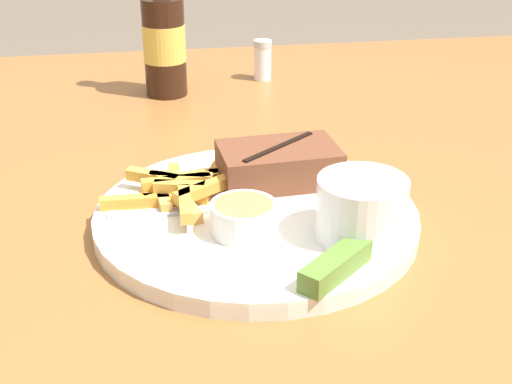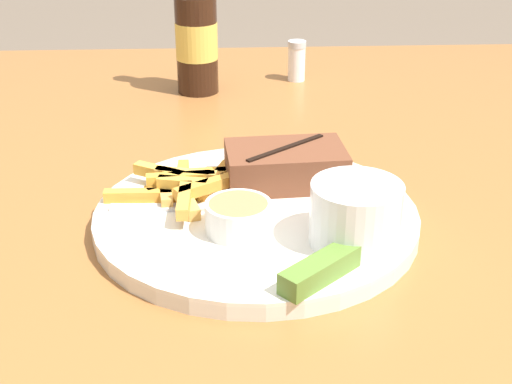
{
  "view_description": "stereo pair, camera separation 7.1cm",
  "coord_description": "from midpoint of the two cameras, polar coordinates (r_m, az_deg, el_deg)",
  "views": [
    {
      "loc": [
        -0.1,
        -0.63,
        1.09
      ],
      "look_at": [
        0.0,
        0.0,
        0.77
      ],
      "focal_mm": 50.0,
      "sensor_mm": 36.0,
      "label": 1
    },
    {
      "loc": [
        -0.03,
        -0.64,
        1.09
      ],
      "look_at": [
        0.0,
        0.0,
        0.77
      ],
      "focal_mm": 50.0,
      "sensor_mm": 36.0,
      "label": 2
    }
  ],
  "objects": [
    {
      "name": "pickle_spear",
      "position": [
        0.61,
        3.12,
        -5.96
      ],
      "size": [
        0.08,
        0.07,
        0.02
      ],
      "color": "#567A2D",
      "rests_on": "dinner_plate"
    },
    {
      "name": "dipping_sauce_cup",
      "position": [
        0.67,
        -4.02,
        -2.05
      ],
      "size": [
        0.06,
        0.06,
        0.03
      ],
      "color": "silver",
      "rests_on": "dinner_plate"
    },
    {
      "name": "fries_pile",
      "position": [
        0.75,
        -8.49,
        0.25
      ],
      "size": [
        0.16,
        0.14,
        0.02
      ],
      "color": "#DB9249",
      "rests_on": "dinner_plate"
    },
    {
      "name": "salt_shaker",
      "position": [
        1.18,
        -1.22,
        10.5
      ],
      "size": [
        0.03,
        0.03,
        0.07
      ],
      "color": "white",
      "rests_on": "dining_table"
    },
    {
      "name": "dinner_plate",
      "position": [
        0.72,
        -2.81,
        -2.13
      ],
      "size": [
        0.33,
        0.33,
        0.02
      ],
      "color": "silver",
      "rests_on": "dining_table"
    },
    {
      "name": "steak_portion",
      "position": [
        0.77,
        -0.81,
        2.18
      ],
      "size": [
        0.13,
        0.09,
        0.04
      ],
      "color": "brown",
      "rests_on": "dinner_plate"
    },
    {
      "name": "fork_utensil",
      "position": [
        0.72,
        -9.78,
        -1.68
      ],
      "size": [
        0.13,
        0.02,
        0.0
      ],
      "rotation": [
        0.0,
        0.0,
        6.23
      ],
      "color": "#B7B7BC",
      "rests_on": "dinner_plate"
    },
    {
      "name": "dining_table",
      "position": [
        0.76,
        -2.7,
        -6.52
      ],
      "size": [
        1.6,
        1.39,
        0.73
      ],
      "color": "#935B2D",
      "rests_on": "ground_plane"
    },
    {
      "name": "beer_bottle",
      "position": [
        1.1,
        -9.24,
        11.87
      ],
      "size": [
        0.06,
        0.06,
        0.24
      ],
      "color": "black",
      "rests_on": "dining_table"
    },
    {
      "name": "coleslaw_cup",
      "position": [
        0.66,
        5.41,
        -1.15
      ],
      "size": [
        0.08,
        0.08,
        0.06
      ],
      "color": "white",
      "rests_on": "dinner_plate"
    }
  ]
}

